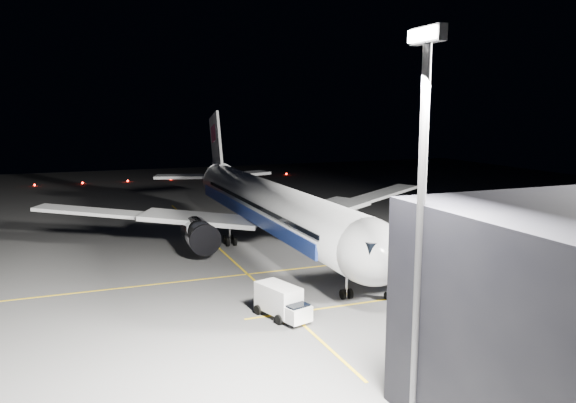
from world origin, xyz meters
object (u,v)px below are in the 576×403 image
(airliner, at_px, (267,205))
(floodlight_mast_south, at_px, (421,198))
(jet_bridge, at_px, (520,236))
(safety_cone_a, at_px, (327,226))
(safety_cone_b, at_px, (358,237))
(baggage_tug, at_px, (332,231))
(safety_cone_c, at_px, (286,229))
(service_truck, at_px, (282,301))

(airliner, relative_size, floodlight_mast_south, 2.97)
(jet_bridge, height_order, safety_cone_a, jet_bridge)
(safety_cone_b, bearing_deg, baggage_tug, -141.85)
(safety_cone_b, height_order, safety_cone_c, safety_cone_b)
(jet_bridge, relative_size, safety_cone_b, 52.59)
(jet_bridge, bearing_deg, safety_cone_b, -164.83)
(baggage_tug, distance_m, safety_cone_c, 6.96)
(jet_bridge, height_order, safety_cone_b, jet_bridge)
(baggage_tug, bearing_deg, safety_cone_c, -158.09)
(floodlight_mast_south, xyz_separation_m, safety_cone_c, (-48.00, 11.16, -12.09))
(safety_cone_c, bearing_deg, baggage_tug, 41.83)
(safety_cone_a, height_order, safety_cone_c, safety_cone_c)
(baggage_tug, height_order, safety_cone_a, baggage_tug)
(floodlight_mast_south, relative_size, safety_cone_b, 31.64)
(airliner, bearing_deg, baggage_tug, 100.14)
(safety_cone_b, xyz_separation_m, safety_cone_c, (-8.17, -6.99, -0.05))
(baggage_tug, bearing_deg, service_truck, -53.15)
(floodlight_mast_south, bearing_deg, airliner, 171.67)
(jet_bridge, xyz_separation_m, safety_cone_a, (-29.86, -6.63, -4.33))
(airliner, xyz_separation_m, jet_bridge, (23.08, 18.06, -0.58))
(floodlight_mast_south, xyz_separation_m, safety_cone_a, (-47.86, 17.44, -12.12))
(service_truck, bearing_deg, baggage_tug, 129.67)
(baggage_tug, bearing_deg, airliner, -99.78)
(floodlight_mast_south, bearing_deg, safety_cone_c, 166.91)
(safety_cone_c, bearing_deg, safety_cone_b, 40.53)
(airliner, xyz_separation_m, service_truck, (23.94, -7.05, -3.73))
(floodlight_mast_south, height_order, safety_cone_b, floodlight_mast_south)
(airliner, distance_m, floodlight_mast_south, 42.13)
(safety_cone_a, bearing_deg, safety_cone_b, 5.05)
(airliner, height_order, jet_bridge, airliner)
(safety_cone_a, bearing_deg, airliner, -59.28)
(safety_cone_c, bearing_deg, safety_cone_a, 88.76)
(safety_cone_b, bearing_deg, airliner, -95.86)
(airliner, xyz_separation_m, floodlight_mast_south, (41.08, -6.01, 7.21))
(floodlight_mast_south, relative_size, safety_cone_a, 40.40)
(airliner, bearing_deg, safety_cone_a, 120.72)
(safety_cone_a, relative_size, safety_cone_b, 0.78)
(baggage_tug, bearing_deg, safety_cone_a, 142.01)
(service_truck, height_order, safety_cone_c, service_truck)
(safety_cone_b, bearing_deg, safety_cone_a, -174.95)
(airliner, bearing_deg, safety_cone_c, 143.36)
(baggage_tug, distance_m, safety_cone_a, 5.32)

